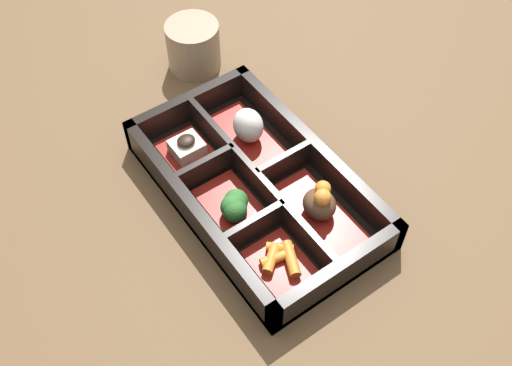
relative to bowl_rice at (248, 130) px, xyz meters
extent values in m
plane|color=brown|center=(0.07, -0.04, -0.03)|extent=(3.00, 3.00, 0.00)
cube|color=black|center=(0.07, -0.04, -0.03)|extent=(0.33, 0.19, 0.01)
cube|color=black|center=(0.07, -0.13, -0.01)|extent=(0.33, 0.01, 0.05)
cube|color=black|center=(0.07, 0.05, -0.01)|extent=(0.33, 0.01, 0.05)
cube|color=black|center=(-0.08, -0.04, -0.01)|extent=(0.01, 0.19, 0.05)
cube|color=black|center=(0.23, -0.04, -0.01)|extent=(0.01, 0.19, 0.05)
cube|color=black|center=(0.07, -0.04, -0.01)|extent=(0.30, 0.01, 0.05)
cube|color=black|center=(0.02, -0.08, -0.01)|extent=(0.01, 0.08, 0.05)
cube|color=black|center=(0.13, -0.08, -0.01)|extent=(0.01, 0.08, 0.05)
cube|color=black|center=(0.07, 0.00, -0.01)|extent=(0.01, 0.08, 0.05)
cube|color=maroon|center=(0.00, 0.00, -0.02)|extent=(0.13, 0.06, 0.01)
ellipsoid|color=silver|center=(0.00, 0.00, 0.01)|extent=(0.04, 0.04, 0.05)
cube|color=maroon|center=(0.15, 0.00, -0.02)|extent=(0.13, 0.06, 0.01)
ellipsoid|color=brown|center=(0.15, 0.00, 0.00)|extent=(0.04, 0.04, 0.03)
sphere|color=orange|center=(0.15, 0.00, 0.02)|extent=(0.02, 0.02, 0.02)
sphere|color=orange|center=(0.14, 0.01, 0.02)|extent=(0.02, 0.02, 0.02)
cube|color=maroon|center=(-0.03, -0.08, -0.02)|extent=(0.08, 0.06, 0.01)
cube|color=beige|center=(-0.03, -0.08, -0.01)|extent=(0.04, 0.04, 0.02)
ellipsoid|color=black|center=(-0.03, -0.08, 0.01)|extent=(0.02, 0.02, 0.01)
cube|color=maroon|center=(0.08, -0.08, -0.02)|extent=(0.09, 0.06, 0.01)
sphere|color=#2D6B2D|center=(0.09, -0.08, 0.00)|extent=(0.03, 0.03, 0.03)
sphere|color=#2D6B2D|center=(0.09, -0.09, 0.00)|extent=(0.03, 0.03, 0.03)
sphere|color=#2D6B2D|center=(0.10, -0.09, 0.00)|extent=(0.03, 0.03, 0.03)
sphere|color=#2D6B2D|center=(0.09, -0.08, 0.00)|extent=(0.03, 0.03, 0.03)
cube|color=maroon|center=(0.18, -0.08, -0.02)|extent=(0.07, 0.06, 0.01)
cylinder|color=orange|center=(0.17, -0.08, -0.01)|extent=(0.02, 0.04, 0.01)
cylinder|color=orange|center=(0.16, -0.07, -0.01)|extent=(0.03, 0.03, 0.01)
cylinder|color=orange|center=(0.18, -0.07, -0.01)|extent=(0.05, 0.03, 0.01)
cylinder|color=orange|center=(0.17, -0.09, -0.01)|extent=(0.03, 0.04, 0.01)
cylinder|color=gray|center=(-0.18, 0.03, 0.01)|extent=(0.08, 0.08, 0.07)
cylinder|color=#597A38|center=(-0.18, 0.03, 0.04)|extent=(0.06, 0.06, 0.01)
camera|label=1|loc=(0.44, -0.30, 0.58)|focal=42.00mm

